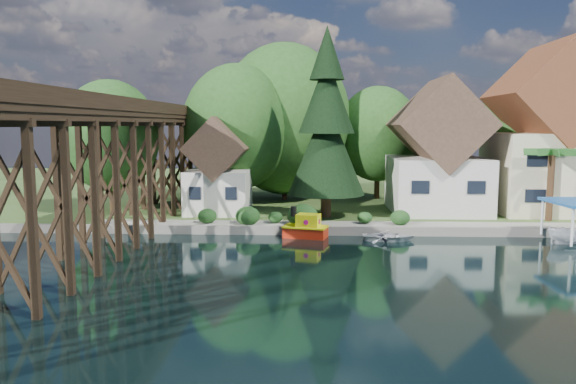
# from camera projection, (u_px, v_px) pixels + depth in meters

# --- Properties ---
(ground) EXTENTS (140.00, 140.00, 0.00)m
(ground) POSITION_uv_depth(u_px,v_px,m) (372.00, 264.00, 31.32)
(ground) COLOR black
(ground) RESTS_ON ground
(bank) EXTENTS (140.00, 52.00, 0.50)m
(bank) POSITION_uv_depth(u_px,v_px,m) (341.00, 189.00, 65.01)
(bank) COLOR #2D4A1D
(bank) RESTS_ON ground
(seawall) EXTENTS (60.00, 0.40, 0.62)m
(seawall) POSITION_uv_depth(u_px,v_px,m) (417.00, 231.00, 39.05)
(seawall) COLOR slate
(seawall) RESTS_ON ground
(promenade) EXTENTS (50.00, 2.60, 0.06)m
(promenade) POSITION_uv_depth(u_px,v_px,m) (442.00, 225.00, 40.23)
(promenade) COLOR gray
(promenade) RESTS_ON bank
(trestle_bridge) EXTENTS (4.12, 44.18, 9.30)m
(trestle_bridge) POSITION_uv_depth(u_px,v_px,m) (118.00, 161.00, 36.49)
(trestle_bridge) COLOR black
(trestle_bridge) RESTS_ON ground
(house_left) EXTENTS (7.64, 8.64, 11.02)m
(house_left) POSITION_uv_depth(u_px,v_px,m) (437.00, 156.00, 46.27)
(house_left) COLOR silver
(house_left) RESTS_ON bank
(house_center) EXTENTS (8.65, 9.18, 13.89)m
(house_center) POSITION_uv_depth(u_px,v_px,m) (547.00, 140.00, 46.23)
(house_center) COLOR beige
(house_center) RESTS_ON bank
(shed) EXTENTS (5.09, 5.40, 7.85)m
(shed) POSITION_uv_depth(u_px,v_px,m) (218.00, 172.00, 45.71)
(shed) COLOR silver
(shed) RESTS_ON bank
(bg_trees) EXTENTS (49.90, 13.30, 10.57)m
(bg_trees) POSITION_uv_depth(u_px,v_px,m) (360.00, 129.00, 51.48)
(bg_trees) COLOR #382314
(bg_trees) RESTS_ON bank
(shrubs) EXTENTS (15.76, 2.47, 1.70)m
(shrubs) POSITION_uv_depth(u_px,v_px,m) (295.00, 215.00, 40.55)
(shrubs) COLOR #153A15
(shrubs) RESTS_ON bank
(conifer) EXTENTS (5.95, 5.95, 14.66)m
(conifer) POSITION_uv_depth(u_px,v_px,m) (327.00, 126.00, 43.18)
(conifer) COLOR #382314
(conifer) RESTS_ON bank
(palm_tree) EXTENTS (5.19, 5.19, 5.76)m
(palm_tree) POSITION_uv_depth(u_px,v_px,m) (552.00, 154.00, 41.69)
(palm_tree) COLOR #382314
(palm_tree) RESTS_ON bank
(tugboat) EXTENTS (3.29, 2.33, 2.16)m
(tugboat) POSITION_uv_depth(u_px,v_px,m) (306.00, 228.00, 38.48)
(tugboat) COLOR #B5210C
(tugboat) RESTS_ON ground
(boat_white_a) EXTENTS (3.56, 2.59, 0.72)m
(boat_white_a) POSITION_uv_depth(u_px,v_px,m) (389.00, 235.00, 37.48)
(boat_white_a) COLOR silver
(boat_white_a) RESTS_ON ground
(boat_canopy) EXTENTS (3.62, 4.59, 2.81)m
(boat_canopy) POSITION_uv_depth(u_px,v_px,m) (575.00, 226.00, 36.25)
(boat_canopy) COLOR silver
(boat_canopy) RESTS_ON ground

